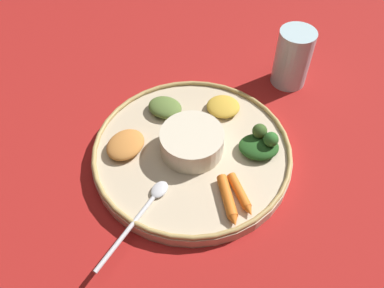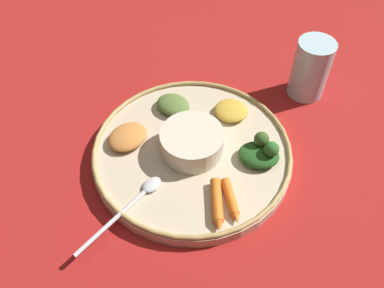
% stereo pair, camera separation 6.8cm
% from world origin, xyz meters
% --- Properties ---
extents(ground_plane, '(2.40, 2.40, 0.00)m').
position_xyz_m(ground_plane, '(0.00, 0.00, 0.00)').
color(ground_plane, maroon).
extents(platter, '(0.34, 0.34, 0.02)m').
position_xyz_m(platter, '(0.00, 0.00, 0.01)').
color(platter, '#C6B293').
rests_on(platter, ground_plane).
extents(platter_rim, '(0.34, 0.34, 0.01)m').
position_xyz_m(platter_rim, '(0.00, 0.00, 0.02)').
color(platter_rim, tan).
rests_on(platter_rim, platter).
extents(center_bowl, '(0.11, 0.11, 0.04)m').
position_xyz_m(center_bowl, '(0.00, 0.00, 0.04)').
color(center_bowl, beige).
rests_on(center_bowl, platter).
extents(spoon, '(0.17, 0.05, 0.01)m').
position_xyz_m(spoon, '(-0.14, -0.03, 0.02)').
color(spoon, silver).
rests_on(spoon, platter).
extents(greens_pile, '(0.09, 0.09, 0.04)m').
position_xyz_m(greens_pile, '(0.08, -0.08, 0.04)').
color(greens_pile, '#23511E').
rests_on(greens_pile, platter).
extents(carrot_near_spoon, '(0.06, 0.08, 0.02)m').
position_xyz_m(carrot_near_spoon, '(-0.04, -0.11, 0.03)').
color(carrot_near_spoon, orange).
rests_on(carrot_near_spoon, platter).
extents(carrot_outer, '(0.05, 0.08, 0.01)m').
position_xyz_m(carrot_outer, '(-0.01, -0.12, 0.03)').
color(carrot_outer, orange).
rests_on(carrot_outer, platter).
extents(mound_squash, '(0.08, 0.07, 0.02)m').
position_xyz_m(mound_squash, '(-0.08, 0.08, 0.03)').
color(mound_squash, '#C67A38').
rests_on(mound_squash, platter).
extents(mound_collards, '(0.07, 0.08, 0.02)m').
position_xyz_m(mound_collards, '(0.03, 0.10, 0.03)').
color(mound_collards, '#567033').
rests_on(mound_collards, platter).
extents(mound_lentil_yellow, '(0.08, 0.08, 0.02)m').
position_xyz_m(mound_lentil_yellow, '(0.11, 0.03, 0.03)').
color(mound_lentil_yellow, gold).
rests_on(mound_lentil_yellow, platter).
extents(drinking_glass, '(0.07, 0.07, 0.12)m').
position_xyz_m(drinking_glass, '(0.28, -0.00, 0.05)').
color(drinking_glass, silver).
rests_on(drinking_glass, ground_plane).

